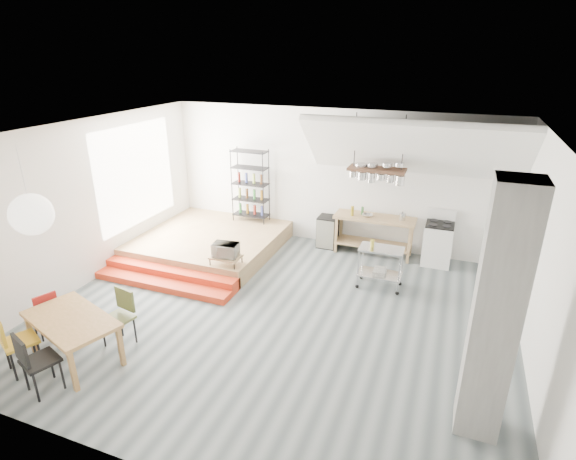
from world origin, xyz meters
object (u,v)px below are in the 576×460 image
at_px(dining_table, 71,323).
at_px(rolling_cart, 381,262).
at_px(mini_fridge, 328,232).
at_px(stove, 438,243).

height_order(dining_table, rolling_cart, rolling_cart).
xyz_separation_m(rolling_cart, mini_fridge, (-1.52, 1.56, -0.17)).
bearing_deg(stove, rolling_cart, -122.68).
relative_size(rolling_cart, mini_fridge, 1.14).
xyz_separation_m(dining_table, mini_fridge, (2.36, 5.46, -0.26)).
distance_m(rolling_cart, mini_fridge, 2.19).
relative_size(stove, rolling_cart, 1.37).
bearing_deg(mini_fridge, dining_table, -113.35).
bearing_deg(mini_fridge, stove, -1.01).
bearing_deg(stove, mini_fridge, 178.99).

